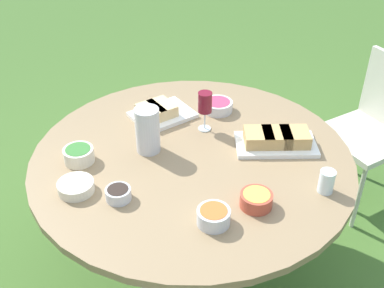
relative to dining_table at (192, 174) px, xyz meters
The scene contains 14 objects.
ground_plane 0.65m from the dining_table, ahead, with size 40.00×40.00×0.00m, color #446B2B.
dining_table is the anchor object (origin of this frame).
chair_near_right 1.24m from the dining_table, 75.27° to the right, with size 0.53×0.52×0.89m.
water_pitcher 0.29m from the dining_table, 61.89° to the left, with size 0.12×0.11×0.21m.
wine_glass 0.33m from the dining_table, 31.83° to the right, with size 0.07×0.07×0.20m.
platter_bread_main 0.38m from the dining_table, 11.12° to the left, with size 0.30×0.34×0.08m.
platter_charcuterie 0.41m from the dining_table, 95.74° to the right, with size 0.28×0.40×0.08m.
bowl_fries 0.43m from the dining_table, 159.22° to the right, with size 0.13×0.13×0.06m.
bowl_salad 0.51m from the dining_table, 79.04° to the left, with size 0.13×0.13×0.06m.
bowl_olives 0.43m from the dining_table, 119.20° to the left, with size 0.10×0.10×0.05m.
bowl_dip_red 0.42m from the dining_table, 34.95° to the right, with size 0.15×0.15×0.05m.
bowl_dip_cream 0.54m from the dining_table, 101.67° to the left, with size 0.14×0.14×0.04m.
bowl_roasted_veg 0.45m from the dining_table, behind, with size 0.12×0.12×0.06m.
cup_water_near 0.60m from the dining_table, 130.43° to the right, with size 0.06×0.06×0.10m.
Camera 1 is at (-1.64, 0.47, 2.00)m, focal length 45.00 mm.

